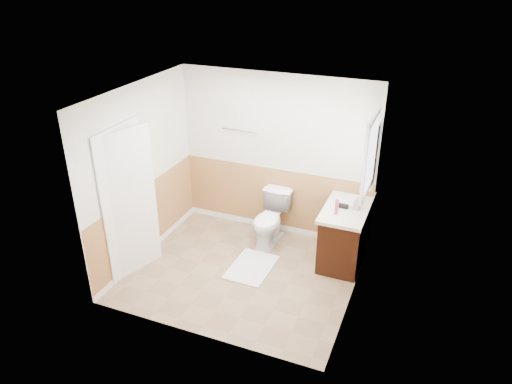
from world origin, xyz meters
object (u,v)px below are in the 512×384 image
at_px(bath_mat, 252,267).
at_px(lotion_bottle, 337,207).
at_px(toilet, 270,219).
at_px(vanity_cabinet, 345,234).
at_px(soap_dispenser, 357,203).

distance_m(bath_mat, lotion_bottle, 1.48).
bearing_deg(toilet, vanity_cabinet, 1.83).
distance_m(toilet, lotion_bottle, 1.22).
distance_m(toilet, bath_mat, 0.83).
bearing_deg(toilet, lotion_bottle, -13.86).
bearing_deg(soap_dispenser, vanity_cabinet, 156.67).
bearing_deg(vanity_cabinet, toilet, -179.65).
bearing_deg(lotion_bottle, vanity_cabinet, 71.12).
xyz_separation_m(lotion_bottle, soap_dispenser, (0.22, 0.24, -0.02)).
height_order(bath_mat, lotion_bottle, lotion_bottle).
xyz_separation_m(bath_mat, vanity_cabinet, (1.14, 0.74, 0.39)).
height_order(toilet, lotion_bottle, lotion_bottle).
distance_m(bath_mat, vanity_cabinet, 1.41).
bearing_deg(bath_mat, vanity_cabinet, 32.85).
relative_size(vanity_cabinet, lotion_bottle, 5.00).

